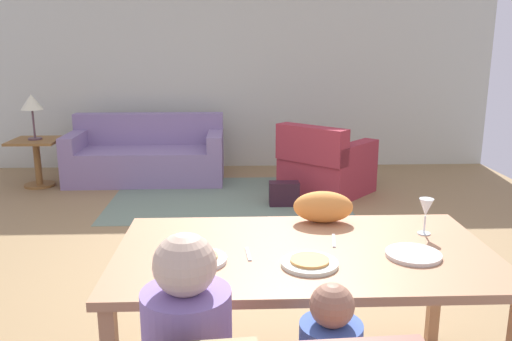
# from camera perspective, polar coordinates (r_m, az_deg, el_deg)

# --- Properties ---
(ground_plane) EXTENTS (7.08, 6.24, 0.02)m
(ground_plane) POSITION_cam_1_polar(r_m,az_deg,el_deg) (4.45, -1.89, -8.81)
(ground_plane) COLOR olive
(back_wall) EXTENTS (7.08, 0.10, 2.70)m
(back_wall) POSITION_cam_1_polar(r_m,az_deg,el_deg) (7.29, -2.15, 10.99)
(back_wall) COLOR beige
(back_wall) RESTS_ON ground_plane
(dining_table) EXTENTS (1.76, 0.97, 0.76)m
(dining_table) POSITION_cam_1_polar(r_m,az_deg,el_deg) (2.50, 5.27, -10.12)
(dining_table) COLOR #B17B55
(dining_table) RESTS_ON ground_plane
(plate_near_man) EXTENTS (0.25, 0.25, 0.02)m
(plate_near_man) POSITION_cam_1_polar(r_m,az_deg,el_deg) (2.34, -6.28, -9.70)
(plate_near_man) COLOR silver
(plate_near_man) RESTS_ON dining_table
(pizza_near_man) EXTENTS (0.17, 0.17, 0.01)m
(pizza_near_man) POSITION_cam_1_polar(r_m,az_deg,el_deg) (2.33, -6.29, -9.36)
(pizza_near_man) COLOR tan
(pizza_near_man) RESTS_ON plate_near_man
(plate_near_child) EXTENTS (0.25, 0.25, 0.02)m
(plate_near_child) POSITION_cam_1_polar(r_m,az_deg,el_deg) (2.30, 5.90, -10.11)
(plate_near_child) COLOR silver
(plate_near_child) RESTS_ON dining_table
(pizza_near_child) EXTENTS (0.17, 0.17, 0.01)m
(pizza_near_child) POSITION_cam_1_polar(r_m,az_deg,el_deg) (2.30, 5.91, -9.77)
(pizza_near_child) COLOR #E59A49
(pizza_near_child) RESTS_ON plate_near_child
(plate_near_woman) EXTENTS (0.25, 0.25, 0.02)m
(plate_near_woman) POSITION_cam_1_polar(r_m,az_deg,el_deg) (2.48, 16.88, -8.81)
(plate_near_woman) COLOR silver
(plate_near_woman) RESTS_ON dining_table
(wine_glass) EXTENTS (0.07, 0.07, 0.19)m
(wine_glass) POSITION_cam_1_polar(r_m,az_deg,el_deg) (2.74, 18.15, -4.03)
(wine_glass) COLOR silver
(wine_glass) RESTS_ON dining_table
(fork) EXTENTS (0.03, 0.15, 0.01)m
(fork) POSITION_cam_1_polar(r_m,az_deg,el_deg) (2.40, -0.86, -9.14)
(fork) COLOR silver
(fork) RESTS_ON dining_table
(knife) EXTENTS (0.04, 0.17, 0.01)m
(knife) POSITION_cam_1_polar(r_m,az_deg,el_deg) (2.58, 8.54, -7.61)
(knife) COLOR silver
(knife) RESTS_ON dining_table
(cat) EXTENTS (0.33, 0.19, 0.17)m
(cat) POSITION_cam_1_polar(r_m,az_deg,el_deg) (2.82, 7.38, -3.98)
(cat) COLOR orange
(cat) RESTS_ON dining_table
(area_rug) EXTENTS (2.60, 1.80, 0.01)m
(area_rug) POSITION_cam_1_polar(r_m,az_deg,el_deg) (5.89, -3.07, -2.99)
(area_rug) COLOR slate
(area_rug) RESTS_ON ground_plane
(couch) EXTENTS (1.92, 0.86, 0.82)m
(couch) POSITION_cam_1_polar(r_m,az_deg,el_deg) (6.75, -11.86, 1.49)
(couch) COLOR gray
(couch) RESTS_ON ground_plane
(armchair) EXTENTS (1.21, 1.21, 0.82)m
(armchair) POSITION_cam_1_polar(r_m,az_deg,el_deg) (6.05, 7.57, 0.45)
(armchair) COLOR #9A2D39
(armchair) RESTS_ON ground_plane
(side_table) EXTENTS (0.56, 0.56, 0.58)m
(side_table) POSITION_cam_1_polar(r_m,az_deg,el_deg) (6.82, -22.92, 1.48)
(side_table) COLOR brown
(side_table) RESTS_ON ground_plane
(table_lamp) EXTENTS (0.26, 0.26, 0.54)m
(table_lamp) POSITION_cam_1_polar(r_m,az_deg,el_deg) (6.73, -23.42, 6.74)
(table_lamp) COLOR #553C44
(table_lamp) RESTS_ON side_table
(handbag) EXTENTS (0.32, 0.16, 0.26)m
(handbag) POSITION_cam_1_polar(r_m,az_deg,el_deg) (5.59, 3.10, -2.56)
(handbag) COLOR #2F1823
(handbag) RESTS_ON ground_plane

